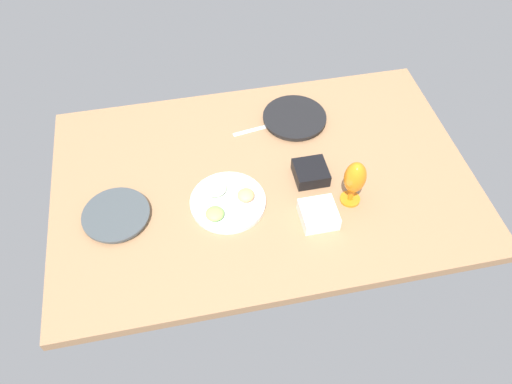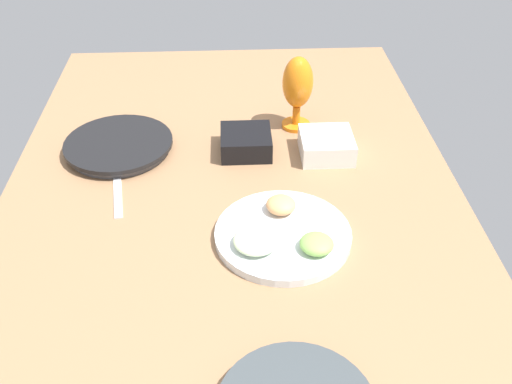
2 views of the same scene
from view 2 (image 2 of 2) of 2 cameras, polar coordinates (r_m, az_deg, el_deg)
ground_plane at (r=131.85cm, az=-2.49°, el=-0.91°), size 160.00×104.00×4.00cm
dinner_plate_right at (r=148.51cm, az=-13.50°, el=4.43°), size 26.76×26.76×2.80cm
fruit_platter at (r=117.79cm, az=2.33°, el=-4.14°), size 27.88×27.88×4.97cm
hurricane_glass_orange at (r=150.07cm, az=3.93°, el=10.37°), size 7.89×7.89×19.69cm
square_bowl_white at (r=143.17cm, az=6.75°, el=4.67°), size 12.72×12.72×5.34cm
square_bowl_black at (r=143.52cm, az=-1.18°, el=5.02°), size 12.38×12.38×5.31cm
fork_by_right_plate at (r=134.20cm, az=-13.64°, el=-0.08°), size 18.06×4.60×0.60cm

